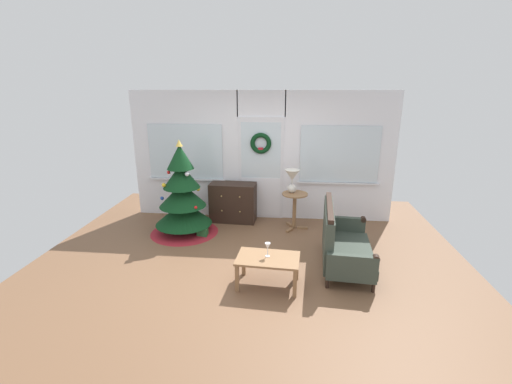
{
  "coord_description": "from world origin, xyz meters",
  "views": [
    {
      "loc": [
        0.58,
        -4.74,
        2.63
      ],
      "look_at": [
        0.05,
        0.55,
        1.0
      ],
      "focal_mm": 24.5,
      "sensor_mm": 36.0,
      "label": 1
    }
  ],
  "objects_px": {
    "dresser_cabinet": "(233,202)",
    "gift_box": "(203,232)",
    "table_lamp": "(292,178)",
    "settee_sofa": "(341,242)",
    "side_table": "(295,204)",
    "coffee_table": "(268,262)",
    "christmas_tree": "(183,200)",
    "wine_glass": "(268,247)"
  },
  "relations": [
    {
      "from": "table_lamp",
      "to": "settee_sofa",
      "type": "bearing_deg",
      "value": -62.01
    },
    {
      "from": "christmas_tree",
      "to": "settee_sofa",
      "type": "relative_size",
      "value": 1.14
    },
    {
      "from": "wine_glass",
      "to": "dresser_cabinet",
      "type": "bearing_deg",
      "value": 110.27
    },
    {
      "from": "settee_sofa",
      "to": "wine_glass",
      "type": "height_order",
      "value": "settee_sofa"
    },
    {
      "from": "dresser_cabinet",
      "to": "wine_glass",
      "type": "relative_size",
      "value": 4.72
    },
    {
      "from": "settee_sofa",
      "to": "wine_glass",
      "type": "bearing_deg",
      "value": -148.79
    },
    {
      "from": "settee_sofa",
      "to": "table_lamp",
      "type": "relative_size",
      "value": 3.45
    },
    {
      "from": "side_table",
      "to": "gift_box",
      "type": "xyz_separation_m",
      "value": [
        -1.65,
        -0.53,
        -0.41
      ]
    },
    {
      "from": "wine_glass",
      "to": "christmas_tree",
      "type": "bearing_deg",
      "value": 135.76
    },
    {
      "from": "side_table",
      "to": "gift_box",
      "type": "bearing_deg",
      "value": -162.14
    },
    {
      "from": "dresser_cabinet",
      "to": "gift_box",
      "type": "height_order",
      "value": "dresser_cabinet"
    },
    {
      "from": "dresser_cabinet",
      "to": "gift_box",
      "type": "bearing_deg",
      "value": -117.61
    },
    {
      "from": "side_table",
      "to": "table_lamp",
      "type": "height_order",
      "value": "table_lamp"
    },
    {
      "from": "christmas_tree",
      "to": "table_lamp",
      "type": "relative_size",
      "value": 3.94
    },
    {
      "from": "wine_glass",
      "to": "gift_box",
      "type": "xyz_separation_m",
      "value": [
        -1.28,
        1.46,
        -0.47
      ]
    },
    {
      "from": "dresser_cabinet",
      "to": "gift_box",
      "type": "xyz_separation_m",
      "value": [
        -0.43,
        -0.82,
        -0.3
      ]
    },
    {
      "from": "side_table",
      "to": "coffee_table",
      "type": "xyz_separation_m",
      "value": [
        -0.37,
        -2.03,
        -0.14
      ]
    },
    {
      "from": "wine_glass",
      "to": "gift_box",
      "type": "bearing_deg",
      "value": 131.11
    },
    {
      "from": "dresser_cabinet",
      "to": "table_lamp",
      "type": "distance_m",
      "value": 1.33
    },
    {
      "from": "settee_sofa",
      "to": "wine_glass",
      "type": "distance_m",
      "value": 1.25
    },
    {
      "from": "settee_sofa",
      "to": "table_lamp",
      "type": "bearing_deg",
      "value": 117.99
    },
    {
      "from": "christmas_tree",
      "to": "settee_sofa",
      "type": "height_order",
      "value": "christmas_tree"
    },
    {
      "from": "coffee_table",
      "to": "gift_box",
      "type": "xyz_separation_m",
      "value": [
        -1.28,
        1.49,
        -0.27
      ]
    },
    {
      "from": "settee_sofa",
      "to": "side_table",
      "type": "distance_m",
      "value": 1.52
    },
    {
      "from": "side_table",
      "to": "gift_box",
      "type": "height_order",
      "value": "side_table"
    },
    {
      "from": "side_table",
      "to": "coffee_table",
      "type": "relative_size",
      "value": 0.81
    },
    {
      "from": "coffee_table",
      "to": "side_table",
      "type": "bearing_deg",
      "value": 79.76
    },
    {
      "from": "dresser_cabinet",
      "to": "table_lamp",
      "type": "xyz_separation_m",
      "value": [
        1.16,
        -0.25,
        0.6
      ]
    },
    {
      "from": "side_table",
      "to": "coffee_table",
      "type": "bearing_deg",
      "value": -100.24
    },
    {
      "from": "dresser_cabinet",
      "to": "settee_sofa",
      "type": "height_order",
      "value": "settee_sofa"
    },
    {
      "from": "gift_box",
      "to": "coffee_table",
      "type": "bearing_deg",
      "value": -49.31
    },
    {
      "from": "table_lamp",
      "to": "coffee_table",
      "type": "bearing_deg",
      "value": -98.42
    },
    {
      "from": "side_table",
      "to": "wine_glass",
      "type": "relative_size",
      "value": 3.61
    },
    {
      "from": "wine_glass",
      "to": "gift_box",
      "type": "height_order",
      "value": "wine_glass"
    },
    {
      "from": "wine_glass",
      "to": "table_lamp",
      "type": "bearing_deg",
      "value": 81.21
    },
    {
      "from": "dresser_cabinet",
      "to": "gift_box",
      "type": "distance_m",
      "value": 0.98
    },
    {
      "from": "table_lamp",
      "to": "gift_box",
      "type": "relative_size",
      "value": 2.48
    },
    {
      "from": "coffee_table",
      "to": "christmas_tree",
      "type": "bearing_deg",
      "value": 135.34
    },
    {
      "from": "christmas_tree",
      "to": "gift_box",
      "type": "height_order",
      "value": "christmas_tree"
    },
    {
      "from": "table_lamp",
      "to": "gift_box",
      "type": "distance_m",
      "value": 1.91
    },
    {
      "from": "table_lamp",
      "to": "gift_box",
      "type": "bearing_deg",
      "value": -160.22
    },
    {
      "from": "settee_sofa",
      "to": "side_table",
      "type": "xyz_separation_m",
      "value": [
        -0.68,
        1.35,
        0.12
      ]
    }
  ]
}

